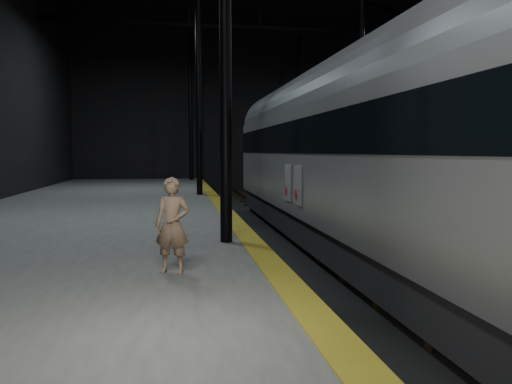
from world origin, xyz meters
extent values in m
plane|color=black|center=(0.00, 0.00, 0.00)|extent=(44.00, 44.00, 0.00)
cube|color=#4F504D|center=(-7.50, 0.00, 0.50)|extent=(9.00, 43.80, 1.00)
cube|color=olive|center=(-3.25, 0.00, 1.00)|extent=(0.50, 43.80, 0.01)
cube|color=#3F3328|center=(-0.72, 0.00, 0.17)|extent=(0.08, 43.00, 0.14)
cube|color=#3F3328|center=(0.72, 0.00, 0.17)|extent=(0.08, 43.00, 0.14)
cube|color=black|center=(0.00, 0.00, 0.06)|extent=(2.40, 42.00, 0.12)
cylinder|color=black|center=(-3.80, -4.00, 6.00)|extent=(0.26, 0.26, 10.00)
cylinder|color=black|center=(-3.80, 8.00, 6.00)|extent=(0.26, 0.26, 10.00)
cylinder|color=black|center=(3.80, 8.00, 6.00)|extent=(0.26, 0.26, 10.00)
cylinder|color=black|center=(-3.80, 20.00, 6.00)|extent=(0.26, 0.26, 10.00)
cylinder|color=black|center=(3.80, 20.00, 6.00)|extent=(0.26, 0.26, 10.00)
cube|color=black|center=(0.00, 14.00, 10.00)|extent=(23.60, 0.15, 0.18)
cube|color=#A3A5AA|center=(0.00, -0.34, 2.65)|extent=(3.02, 20.79, 3.12)
cube|color=black|center=(0.00, -0.34, 0.70)|extent=(2.76, 20.38, 0.88)
cube|color=black|center=(0.00, -0.34, 3.38)|extent=(3.08, 20.48, 0.94)
cylinder|color=slate|center=(0.00, -0.34, 4.21)|extent=(2.95, 20.59, 2.95)
cube|color=black|center=(0.00, -7.62, 0.31)|extent=(1.87, 2.29, 0.36)
cube|color=black|center=(0.00, 6.94, 0.31)|extent=(1.87, 2.29, 0.36)
cube|color=silver|center=(-1.54, -1.38, 2.03)|extent=(0.04, 0.78, 1.09)
cube|color=silver|center=(-1.54, -0.13, 2.03)|extent=(0.04, 0.78, 1.09)
cylinder|color=red|center=(-1.56, -1.19, 1.77)|extent=(0.03, 0.27, 0.27)
cylinder|color=red|center=(-1.56, 0.05, 1.77)|extent=(0.03, 0.27, 0.27)
imported|color=#9D7B60|center=(-4.94, -6.61, 1.78)|extent=(0.65, 0.53, 1.55)
camera|label=1|loc=(-4.88, -14.70, 2.97)|focal=35.00mm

